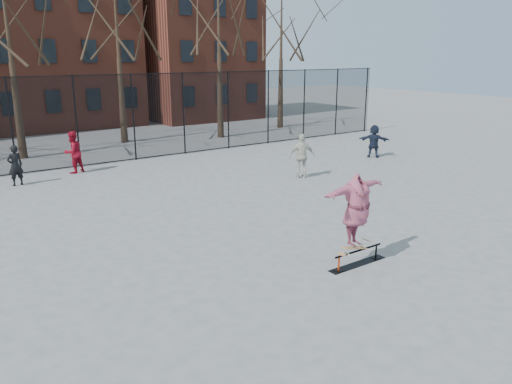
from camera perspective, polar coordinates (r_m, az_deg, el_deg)
ground at (r=12.87m, az=3.94°, el=-6.70°), size 100.00×100.00×0.00m
skate_rail at (r=12.23m, az=11.57°, el=-7.47°), size 1.71×0.26×0.38m
skateboard at (r=12.03m, az=11.17°, el=-6.43°), size 0.80×0.19×0.10m
skater at (r=11.72m, az=11.40°, el=-2.31°), size 2.17×0.86×1.72m
bystander_black at (r=20.98m, az=-25.81°, el=2.75°), size 0.63×0.48×1.55m
bystander_red at (r=22.27m, az=-20.19°, el=4.29°), size 1.05×0.96×1.76m
bystander_white at (r=20.14m, az=5.27°, el=4.12°), size 1.13×0.86×1.78m
bystander_navy at (r=24.81m, az=13.32°, el=5.69°), size 1.29×1.44×1.58m
fence at (r=23.60m, az=-16.59°, el=8.08°), size 34.03×0.07×4.00m
tree_row at (r=27.44m, az=-21.04°, el=19.80°), size 33.66×7.46×10.67m
rowhouses at (r=36.16m, az=-23.09°, el=16.28°), size 29.00×7.00×13.00m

